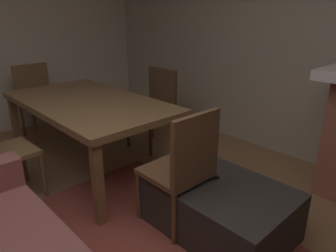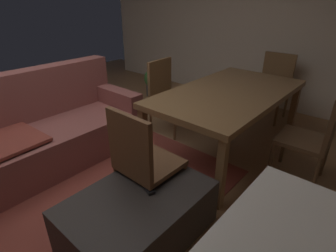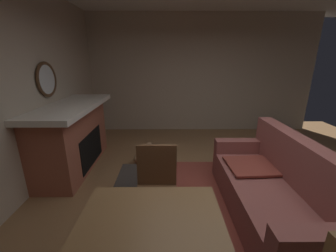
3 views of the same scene
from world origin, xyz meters
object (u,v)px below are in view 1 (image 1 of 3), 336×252
(ottoman_coffee_table, at_px, (218,207))
(dining_chair_south, at_px, (156,104))
(dining_chair_east, at_px, (38,96))
(dining_chair_west, at_px, (184,165))
(tv_remote, at_px, (208,178))
(dining_table, at_px, (88,107))

(ottoman_coffee_table, relative_size, dining_chair_south, 1.12)
(dining_chair_east, bearing_deg, dining_chair_west, -179.95)
(tv_remote, bearing_deg, dining_chair_west, 82.69)
(tv_remote, relative_size, dining_chair_east, 0.17)
(dining_chair_east, xyz_separation_m, dining_chair_south, (-1.32, -0.91, 0.00))
(ottoman_coffee_table, distance_m, tv_remote, 0.23)
(ottoman_coffee_table, bearing_deg, dining_chair_east, 3.30)
(tv_remote, xyz_separation_m, dining_chair_west, (0.10, 0.16, 0.13))
(dining_chair_west, bearing_deg, ottoman_coffee_table, -141.29)
(dining_table, bearing_deg, dining_chair_east, 0.14)
(dining_chair_east, bearing_deg, dining_table, -179.86)
(tv_remote, bearing_deg, ottoman_coffee_table, -155.65)
(ottoman_coffee_table, xyz_separation_m, dining_table, (1.53, 0.16, 0.48))
(tv_remote, distance_m, dining_chair_west, 0.23)
(ottoman_coffee_table, distance_m, dining_chair_east, 2.87)
(ottoman_coffee_table, xyz_separation_m, dining_chair_west, (0.20, 0.16, 0.33))
(ottoman_coffee_table, bearing_deg, dining_chair_south, -25.85)
(dining_chair_south, bearing_deg, dining_chair_west, 145.78)
(tv_remote, height_order, dining_chair_east, dining_chair_east)
(tv_remote, height_order, dining_chair_west, dining_chair_west)
(ottoman_coffee_table, height_order, dining_chair_west, dining_chair_west)
(dining_chair_west, bearing_deg, dining_chair_east, 0.05)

